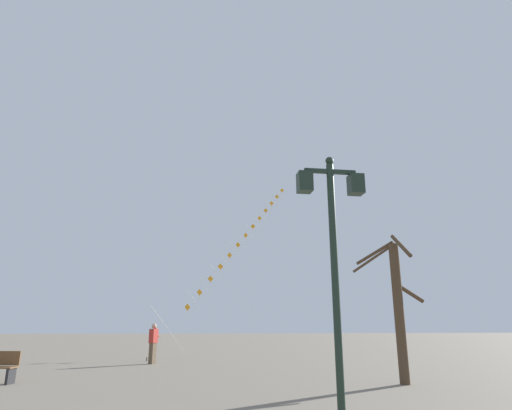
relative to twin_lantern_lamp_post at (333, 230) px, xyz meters
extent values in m
plane|color=#756B5B|center=(-2.02, 13.00, -3.38)|extent=(160.00, 160.00, 0.00)
cylinder|color=#1E2D23|center=(0.00, 0.00, -1.02)|extent=(0.14, 0.14, 4.72)
sphere|color=#1E2D23|center=(0.00, 0.00, 1.43)|extent=(0.16, 0.16, 0.16)
cube|color=#1E2D23|center=(0.00, 0.00, 1.20)|extent=(1.05, 0.08, 0.08)
cube|color=#1E2D23|center=(-0.52, 0.00, 0.95)|extent=(0.28, 0.28, 0.40)
cube|color=beige|center=(-0.52, 0.00, 0.95)|extent=(0.19, 0.19, 0.30)
cube|color=#1E2D23|center=(0.52, 0.00, 0.95)|extent=(0.28, 0.28, 0.40)
cube|color=beige|center=(0.52, 0.00, 0.95)|extent=(0.19, 0.19, 0.30)
cylinder|color=brown|center=(-4.65, 14.28, -3.29)|extent=(0.06, 0.06, 0.18)
cylinder|color=silver|center=(-3.76, 15.54, -1.99)|extent=(1.79, 2.54, 2.43)
cylinder|color=silver|center=(-2.56, 17.25, -0.34)|extent=(0.67, 0.93, 0.89)
cylinder|color=silver|center=(-1.92, 18.17, 0.54)|extent=(0.67, 0.93, 0.89)
cylinder|color=silver|center=(-1.27, 19.08, 1.42)|extent=(0.67, 0.93, 0.89)
cylinder|color=silver|center=(-0.63, 19.99, 2.30)|extent=(0.67, 0.93, 0.89)
cylinder|color=silver|center=(0.01, 20.91, 3.17)|extent=(0.67, 0.93, 0.89)
cylinder|color=silver|center=(0.65, 21.82, 4.05)|extent=(0.67, 0.93, 0.89)
cylinder|color=silver|center=(1.30, 22.73, 4.93)|extent=(0.67, 0.93, 0.89)
cylinder|color=silver|center=(1.94, 23.65, 5.81)|extent=(0.67, 0.93, 0.89)
cylinder|color=silver|center=(2.58, 24.56, 6.68)|extent=(0.67, 0.93, 0.89)
cylinder|color=silver|center=(3.22, 25.47, 7.56)|extent=(0.67, 0.93, 0.89)
cylinder|color=silver|center=(3.87, 26.39, 8.44)|extent=(0.67, 0.93, 0.89)
cylinder|color=silver|center=(4.51, 27.30, 9.32)|extent=(0.67, 0.93, 0.89)
cube|color=orange|center=(-2.88, 16.80, -0.78)|extent=(0.32, 0.22, 0.38)
cylinder|color=orange|center=(-2.88, 16.80, -1.01)|extent=(0.04, 0.04, 0.19)
cube|color=orange|center=(-2.24, 17.71, 0.10)|extent=(0.32, 0.23, 0.38)
cylinder|color=orange|center=(-2.24, 17.71, -0.17)|extent=(0.03, 0.04, 0.26)
cube|color=orange|center=(-1.60, 18.62, 0.98)|extent=(0.34, 0.18, 0.38)
cylinder|color=orange|center=(-1.60, 18.62, 0.75)|extent=(0.03, 0.03, 0.18)
cube|color=orange|center=(-0.95, 19.54, 1.86)|extent=(0.36, 0.16, 0.38)
cylinder|color=orange|center=(-0.95, 19.54, 1.61)|extent=(0.03, 0.04, 0.22)
cube|color=orange|center=(-0.31, 20.45, 2.73)|extent=(0.30, 0.26, 0.38)
cylinder|color=orange|center=(-0.31, 20.45, 2.47)|extent=(0.02, 0.02, 0.24)
cube|color=orange|center=(0.33, 21.36, 3.61)|extent=(0.32, 0.22, 0.38)
cylinder|color=orange|center=(0.33, 21.36, 3.36)|extent=(0.02, 0.03, 0.23)
cube|color=orange|center=(0.97, 22.28, 4.49)|extent=(0.28, 0.27, 0.38)
cylinder|color=orange|center=(0.97, 22.28, 4.24)|extent=(0.04, 0.04, 0.23)
cube|color=orange|center=(1.62, 23.19, 5.37)|extent=(0.35, 0.18, 0.38)
cylinder|color=orange|center=(1.62, 23.19, 5.11)|extent=(0.02, 0.03, 0.23)
cube|color=orange|center=(2.26, 24.10, 6.25)|extent=(0.30, 0.25, 0.38)
cylinder|color=orange|center=(2.26, 24.10, 6.00)|extent=(0.04, 0.04, 0.21)
cube|color=orange|center=(2.90, 25.02, 7.12)|extent=(0.35, 0.18, 0.38)
cylinder|color=orange|center=(2.90, 25.02, 6.85)|extent=(0.03, 0.04, 0.27)
cube|color=orange|center=(3.54, 25.93, 8.00)|extent=(0.36, 0.16, 0.38)
cylinder|color=orange|center=(3.54, 25.93, 7.72)|extent=(0.03, 0.03, 0.27)
cube|color=orange|center=(4.19, 26.84, 8.88)|extent=(0.35, 0.17, 0.38)
cylinder|color=orange|center=(4.19, 26.84, 8.65)|extent=(0.03, 0.04, 0.18)
cube|color=orange|center=(4.83, 27.76, 9.76)|extent=(0.35, 0.17, 0.38)
cylinder|color=orange|center=(4.83, 27.76, 9.51)|extent=(0.03, 0.03, 0.21)
cube|color=brown|center=(-4.28, 12.71, -2.93)|extent=(0.32, 0.36, 0.90)
cube|color=#B22D26|center=(-4.28, 12.71, -2.20)|extent=(0.39, 0.45, 0.60)
sphere|color=tan|center=(-4.28, 12.71, -1.78)|extent=(0.22, 0.22, 0.22)
cylinder|color=#B22D26|center=(-4.17, 12.90, -2.03)|extent=(0.27, 0.38, 0.50)
cylinder|color=#4C3826|center=(3.46, 4.62, -1.35)|extent=(0.29, 0.29, 4.05)
cylinder|color=#4C3826|center=(3.38, 3.96, 0.51)|extent=(0.29, 1.40, 0.91)
cylinder|color=#4C3826|center=(3.08, 5.17, 0.47)|extent=(0.86, 1.19, 0.62)
cylinder|color=#4C3826|center=(3.92, 4.74, -0.80)|extent=(1.01, 0.37, 0.58)
cylinder|color=#4C3826|center=(2.91, 4.94, 0.26)|extent=(1.17, 0.72, 0.85)
cube|color=#262628|center=(-7.70, 6.29, -3.15)|extent=(0.15, 0.39, 0.45)
camera|label=1|loc=(-2.61, -7.79, -1.77)|focal=30.24mm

